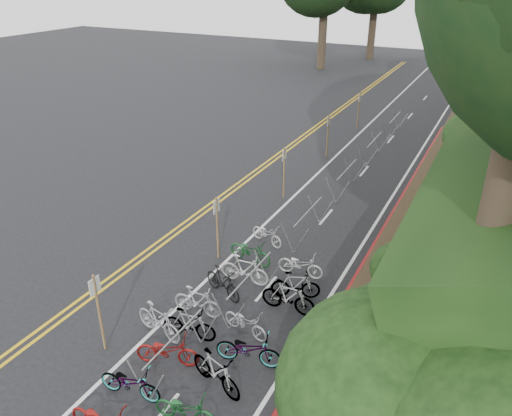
% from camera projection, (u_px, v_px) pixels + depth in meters
% --- Properties ---
extents(ground, '(120.00, 120.00, 0.00)m').
position_uv_depth(ground, '(117.00, 330.00, 15.12)').
color(ground, black).
rests_on(ground, ground).
extents(road_markings, '(7.47, 80.00, 0.01)m').
position_uv_depth(road_markings, '(276.00, 205.00, 22.93)').
color(road_markings, gold).
rests_on(road_markings, ground).
extents(red_curb, '(0.25, 28.00, 0.10)m').
position_uv_depth(red_curb, '(396.00, 210.00, 22.38)').
color(red_curb, maroon).
rests_on(red_curb, ground).
extents(bike_rack_front, '(1.13, 2.64, 1.14)m').
position_uv_depth(bike_rack_front, '(175.00, 346.00, 13.30)').
color(bike_rack_front, '#A0A2A4').
rests_on(bike_rack_front, ground).
extents(bike_racks_rest, '(1.14, 23.00, 1.17)m').
position_uv_depth(bike_racks_rest, '(346.00, 175.00, 23.92)').
color(bike_racks_rest, '#A0A2A4').
rests_on(bike_racks_rest, ground).
extents(signpost_near, '(0.08, 0.40, 2.54)m').
position_uv_depth(signpost_near, '(98.00, 308.00, 13.77)').
color(signpost_near, brown).
rests_on(signpost_near, ground).
extents(signposts_rest, '(0.08, 18.40, 2.50)m').
position_uv_depth(signposts_rest, '(308.00, 150.00, 25.43)').
color(signposts_rest, brown).
rests_on(signposts_rest, ground).
extents(bike_front, '(0.86, 1.87, 1.08)m').
position_uv_depth(bike_front, '(158.00, 320.00, 14.70)').
color(bike_front, '#9E9EA3').
rests_on(bike_front, ground).
extents(bike_valet, '(3.45, 11.65, 1.10)m').
position_uv_depth(bike_valet, '(222.00, 320.00, 14.79)').
color(bike_valet, maroon).
rests_on(bike_valet, ground).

